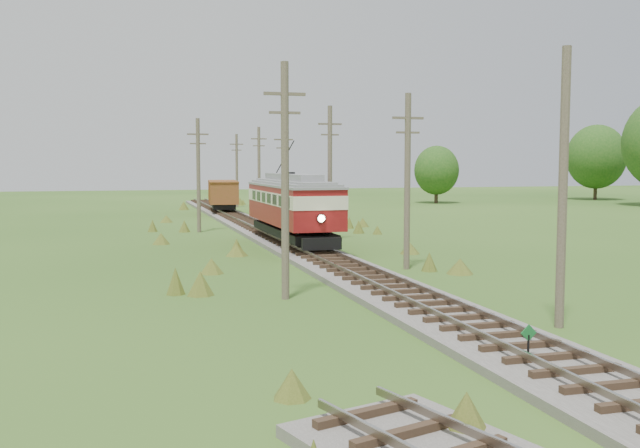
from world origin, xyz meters
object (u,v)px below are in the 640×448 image
object	(u,v)px
switch_marker	(528,341)
gravel_pile	(271,215)
gondola	(223,194)
streetcar	(292,203)

from	to	relation	value
switch_marker	gravel_pile	world-z (taller)	gravel_pile
gondola	gravel_pile	bearing A→B (deg)	-68.67
streetcar	gravel_pile	size ratio (longest dim) A/B	3.69
switch_marker	gravel_pile	xyz separation A→B (m)	(3.11, 47.18, -0.05)
streetcar	gravel_pile	bearing A→B (deg)	81.50
switch_marker	gravel_pile	bearing A→B (deg)	86.22
switch_marker	streetcar	xyz separation A→B (m)	(0.20, 26.94, 2.14)
streetcar	gravel_pile	xyz separation A→B (m)	(2.91, 20.23, -2.20)
streetcar	gondola	bearing A→B (deg)	89.70
gondola	switch_marker	bearing A→B (deg)	-84.51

